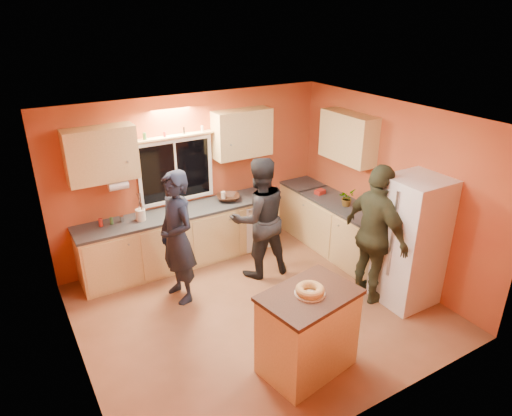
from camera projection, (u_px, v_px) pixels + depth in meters
ground at (258, 310)px, 6.19m from camera, size 4.50×4.50×0.00m
room_shell at (250, 188)px, 5.91m from camera, size 4.54×4.04×2.61m
back_counter at (205, 231)px, 7.34m from camera, size 4.23×0.62×0.90m
right_counter at (347, 232)px, 7.31m from camera, size 0.62×1.84×0.90m
refrigerator at (411, 242)px, 6.07m from camera, size 0.72×0.70×1.80m
island at (308, 331)px, 5.00m from camera, size 1.13×0.87×1.00m
bundt_pastry at (310, 290)px, 4.79m from camera, size 0.31×0.31×0.09m
person_left at (177, 238)px, 6.09m from camera, size 0.53×0.74×1.87m
person_center at (259, 218)px, 6.69m from camera, size 0.97×0.79×1.85m
person_right at (376, 235)px, 6.07m from camera, size 0.56×1.18×1.96m
mixing_bowl at (228, 197)px, 7.36m from camera, size 0.49×0.49×0.09m
utensil_crock at (141, 215)px, 6.65m from camera, size 0.14×0.14×0.17m
potted_plant at (347, 198)px, 7.11m from camera, size 0.30×0.28×0.27m
red_box at (320, 192)px, 7.60m from camera, size 0.18×0.14×0.07m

